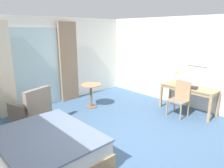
# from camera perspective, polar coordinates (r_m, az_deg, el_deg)

# --- Properties ---
(ground) EXTENTS (6.42, 6.93, 0.10)m
(ground) POSITION_cam_1_polar(r_m,az_deg,el_deg) (4.35, 2.66, -16.63)
(ground) COLOR #426084
(wall_back) EXTENTS (6.02, 0.12, 2.57)m
(wall_back) POSITION_cam_1_polar(r_m,az_deg,el_deg) (6.44, -18.07, 5.81)
(wall_back) COLOR white
(wall_back) RESTS_ON ground
(wall_right) EXTENTS (0.12, 6.53, 2.57)m
(wall_right) POSITION_cam_1_polar(r_m,az_deg,el_deg) (6.25, 22.24, 5.18)
(wall_right) COLOR white
(wall_right) RESTS_ON ground
(balcony_glass_door) EXTENTS (1.44, 0.02, 2.27)m
(balcony_glass_door) POSITION_cam_1_polar(r_m,az_deg,el_deg) (6.29, -19.63, 4.05)
(balcony_glass_door) COLOR silver
(balcony_glass_door) RESTS_ON ground
(curtain_panel_left) EXTENTS (0.45, 0.10, 2.44)m
(curtain_panel_left) POSITION_cam_1_polar(r_m,az_deg,el_deg) (5.88, -27.67, 3.36)
(curtain_panel_left) COLOR beige
(curtain_panel_left) RESTS_ON ground
(curtain_panel_right) EXTENTS (0.59, 0.10, 2.44)m
(curtain_panel_right) POSITION_cam_1_polar(r_m,az_deg,el_deg) (6.61, -11.87, 5.85)
(curtain_panel_right) COLOR #897056
(curtain_panel_right) RESTS_ON ground
(bed) EXTENTS (2.23, 1.81, 1.12)m
(bed) POSITION_cam_1_polar(r_m,az_deg,el_deg) (3.64, -23.66, -18.48)
(bed) COLOR tan
(bed) RESTS_ON ground
(writing_desk) EXTENTS (0.55, 1.46, 0.72)m
(writing_desk) POSITION_cam_1_polar(r_m,az_deg,el_deg) (5.98, 20.35, -1.47)
(writing_desk) COLOR tan
(writing_desk) RESTS_ON ground
(desk_chair) EXTENTS (0.42, 0.46, 0.93)m
(desk_chair) POSITION_cam_1_polar(r_m,az_deg,el_deg) (5.70, 18.24, -3.38)
(desk_chair) COLOR gray
(desk_chair) RESTS_ON ground
(desk_lamp) EXTENTS (0.25, 0.15, 0.40)m
(desk_lamp) POSITION_cam_1_polar(r_m,az_deg,el_deg) (6.14, 17.38, 2.69)
(desk_lamp) COLOR tan
(desk_lamp) RESTS_ON writing_desk
(closed_book) EXTENTS (0.32, 0.33, 0.03)m
(closed_book) POSITION_cam_1_polar(r_m,az_deg,el_deg) (5.82, 21.17, -0.90)
(closed_book) COLOR #232328
(closed_book) RESTS_ON writing_desk
(armchair_by_window) EXTENTS (0.88, 0.91, 0.92)m
(armchair_by_window) POSITION_cam_1_polar(r_m,az_deg,el_deg) (5.34, -21.18, -6.67)
(armchair_by_window) COLOR gray
(armchair_by_window) RESTS_ON ground
(round_cafe_table) EXTENTS (0.59, 0.59, 0.69)m
(round_cafe_table) POSITION_cam_1_polar(r_m,az_deg,el_deg) (6.02, -5.81, -1.79)
(round_cafe_table) COLOR tan
(round_cafe_table) RESTS_ON ground
(wall_mirror) EXTENTS (0.02, 0.56, 0.69)m
(wall_mirror) POSITION_cam_1_polar(r_m,az_deg,el_deg) (6.11, 22.68, 7.80)
(wall_mirror) COLOR silver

